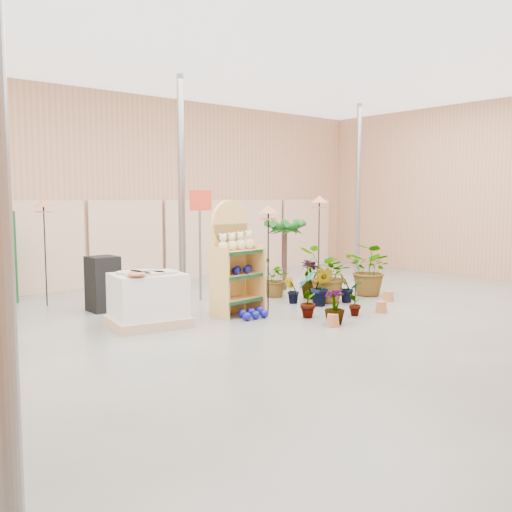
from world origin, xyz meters
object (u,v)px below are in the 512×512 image
at_px(bird_table_front, 268,213).
at_px(potted_plant_2, 327,275).
at_px(pallet_stack, 148,300).
at_px(display_shelf, 233,262).

bearing_deg(bird_table_front, potted_plant_2, 6.26).
bearing_deg(bird_table_front, pallet_stack, 163.18).
height_order(display_shelf, potted_plant_2, display_shelf).
bearing_deg(potted_plant_2, display_shelf, 171.60).
xyz_separation_m(display_shelf, bird_table_front, (0.40, -0.49, 0.87)).
distance_m(display_shelf, bird_table_front, 1.07).
distance_m(display_shelf, potted_plant_2, 2.14).
height_order(display_shelf, pallet_stack, display_shelf).
bearing_deg(bird_table_front, display_shelf, 129.05).
relative_size(bird_table_front, potted_plant_2, 1.76).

